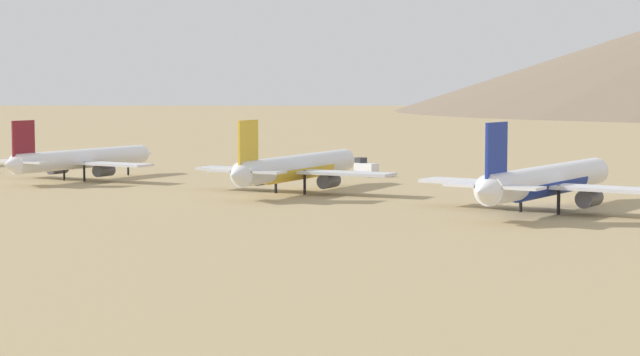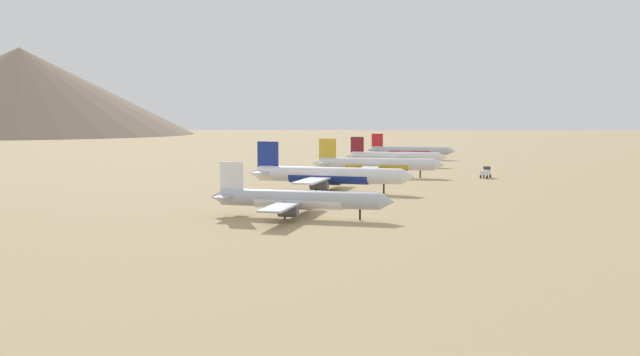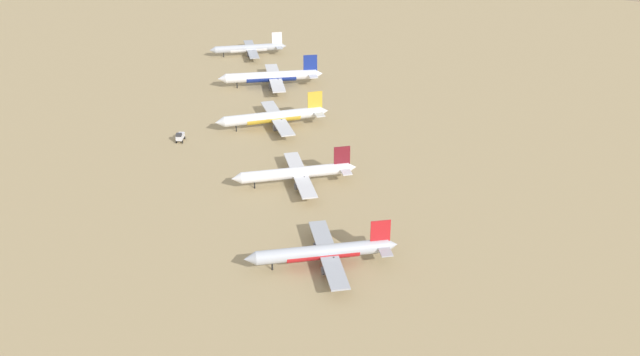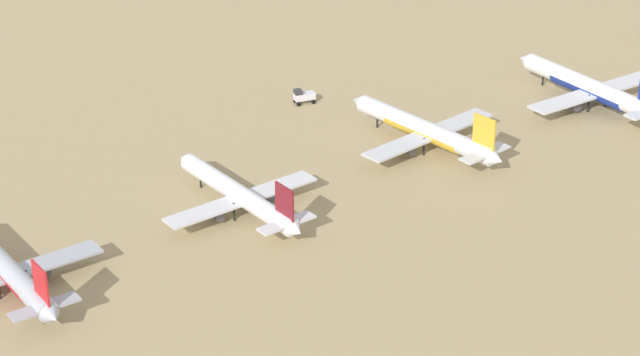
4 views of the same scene
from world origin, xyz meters
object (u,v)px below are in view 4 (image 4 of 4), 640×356
object	(u,v)px
parked_jet_1	(591,88)
service_truck	(303,96)
parked_jet_2	(425,130)
parked_jet_4	(7,269)
parked_jet_3	(239,195)

from	to	relation	value
parked_jet_1	service_truck	distance (m)	70.91
parked_jet_1	service_truck	xyz separation A→B (m)	(46.41, 53.54, -2.64)
parked_jet_1	parked_jet_2	distance (m)	49.28
parked_jet_4	parked_jet_3	bearing A→B (deg)	-93.80
parked_jet_2	service_truck	bearing A→B (deg)	7.45
parked_jet_4	parked_jet_1	bearing A→B (deg)	-95.20
parked_jet_1	parked_jet_2	xyz separation A→B (m)	(8.34, 48.56, -0.22)
parked_jet_2	parked_jet_3	bearing A→B (deg)	87.80
parked_jet_2	parked_jet_1	bearing A→B (deg)	-99.75
parked_jet_3	service_truck	world-z (taller)	parked_jet_3
parked_jet_3	parked_jet_1	bearing A→B (deg)	-95.90
service_truck	parked_jet_4	bearing A→B (deg)	108.80
parked_jet_4	service_truck	distance (m)	101.73
parked_jet_1	parked_jet_2	world-z (taller)	parked_jet_1
parked_jet_2	parked_jet_4	bearing A→B (deg)	87.01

